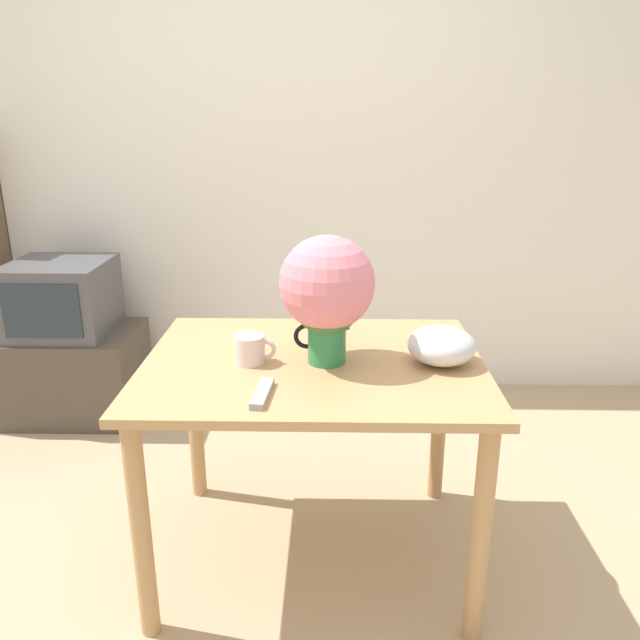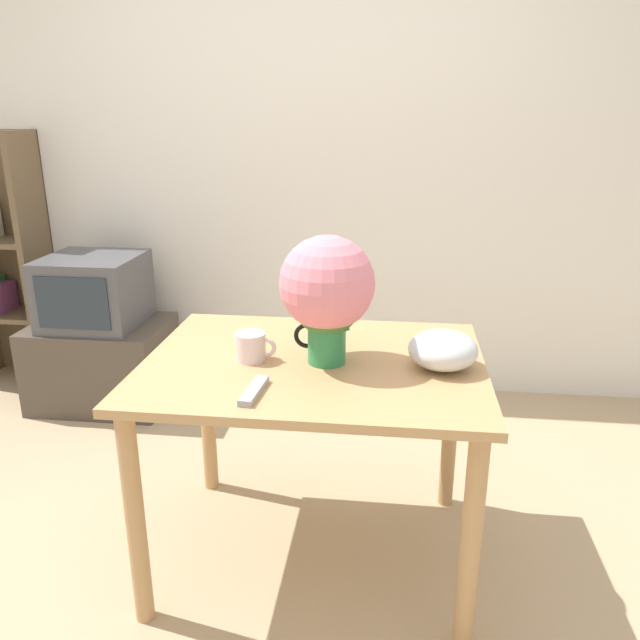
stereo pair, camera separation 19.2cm
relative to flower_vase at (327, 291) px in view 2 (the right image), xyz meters
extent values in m
plane|color=tan|center=(-0.27, -0.12, -1.01)|extent=(12.00, 12.00, 0.00)
cube|color=silver|center=(-0.27, 1.57, 0.29)|extent=(8.00, 0.05, 2.60)
cube|color=tan|center=(-0.04, 0.01, -0.26)|extent=(1.13, 0.87, 0.03)
cylinder|color=tan|center=(-0.55, -0.36, -0.64)|extent=(0.06, 0.06, 0.74)
cylinder|color=tan|center=(0.46, -0.36, -0.64)|extent=(0.06, 0.06, 0.74)
cylinder|color=tan|center=(-0.55, 0.39, -0.64)|extent=(0.06, 0.06, 0.74)
cylinder|color=tan|center=(0.46, 0.39, -0.64)|extent=(0.06, 0.06, 0.74)
cylinder|color=#2D844C|center=(0.00, 0.00, -0.16)|extent=(0.13, 0.13, 0.16)
cone|color=#2D844C|center=(0.05, 0.00, -0.11)|extent=(0.04, 0.04, 0.04)
torus|color=black|center=(-0.07, 0.00, -0.15)|extent=(0.09, 0.02, 0.09)
sphere|color=#3D7033|center=(0.00, 0.00, -0.03)|extent=(0.23, 0.23, 0.23)
sphere|color=pink|center=(0.00, 0.00, 0.03)|extent=(0.31, 0.31, 0.31)
cylinder|color=silver|center=(-0.25, -0.01, -0.19)|extent=(0.10, 0.10, 0.10)
torus|color=silver|center=(-0.20, -0.01, -0.19)|extent=(0.07, 0.01, 0.07)
ellipsoid|color=silver|center=(0.37, 0.00, -0.18)|extent=(0.22, 0.22, 0.12)
cube|color=#999999|center=(-0.18, -0.27, -0.23)|extent=(0.05, 0.19, 0.02)
cube|color=#4C4238|center=(-1.38, 1.14, -0.78)|extent=(0.72, 0.51, 0.46)
cube|color=#4C4C51|center=(-1.38, 1.14, -0.36)|extent=(0.49, 0.47, 0.37)
cube|color=#232D38|center=(-1.38, 0.90, -0.36)|extent=(0.38, 0.01, 0.27)
cube|color=brown|center=(-1.84, 1.39, -0.28)|extent=(0.04, 0.31, 1.46)
cube|color=brown|center=(-2.06, 1.54, -0.28)|extent=(0.47, 0.01, 1.46)
cube|color=brown|center=(-2.06, 1.39, -0.60)|extent=(0.40, 0.29, 0.03)
cube|color=#934784|center=(-2.10, 1.39, -0.51)|extent=(0.06, 0.25, 0.16)
camera|label=1|loc=(0.02, -1.91, 0.54)|focal=35.00mm
camera|label=2|loc=(0.21, -1.90, 0.54)|focal=35.00mm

